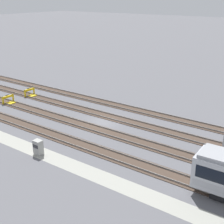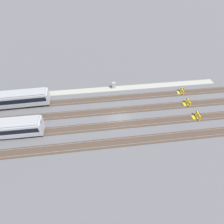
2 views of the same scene
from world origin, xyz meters
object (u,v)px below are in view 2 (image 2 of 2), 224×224
at_px(bumper_stop_middle_track, 197,116).
at_px(bumper_stop_near_inner_track, 187,103).
at_px(bumper_stop_nearest_track, 181,91).
at_px(subway_car_front_row_rightmost, 7,100).
at_px(electrical_cabinet, 114,85).

bearing_deg(bumper_stop_middle_track, bumper_stop_near_inner_track, -88.04).
height_order(bumper_stop_nearest_track, bumper_stop_near_inner_track, same).
distance_m(subway_car_front_row_rightmost, electrical_cabinet, 24.74).
relative_size(bumper_stop_nearest_track, electrical_cabinet, 1.26).
distance_m(bumper_stop_nearest_track, electrical_cabinet, 16.79).
relative_size(subway_car_front_row_rightmost, bumper_stop_middle_track, 9.00).
distance_m(bumper_stop_nearest_track, bumper_stop_middle_track, 8.60).
bearing_deg(bumper_stop_near_inner_track, bumper_stop_middle_track, 91.96).
xyz_separation_m(bumper_stop_near_inner_track, bumper_stop_middle_track, (-0.15, 4.30, 0.00)).
bearing_deg(bumper_stop_near_inner_track, subway_car_front_row_rightmost, -6.01).
distance_m(subway_car_front_row_rightmost, bumper_stop_middle_track, 41.33).
distance_m(subway_car_front_row_rightmost, bumper_stop_nearest_track, 40.63).
height_order(bumper_stop_near_inner_track, bumper_stop_middle_track, same).
height_order(bumper_stop_nearest_track, bumper_stop_middle_track, same).
xyz_separation_m(subway_car_front_row_rightmost, electrical_cabinet, (-24.35, -4.25, -1.24)).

